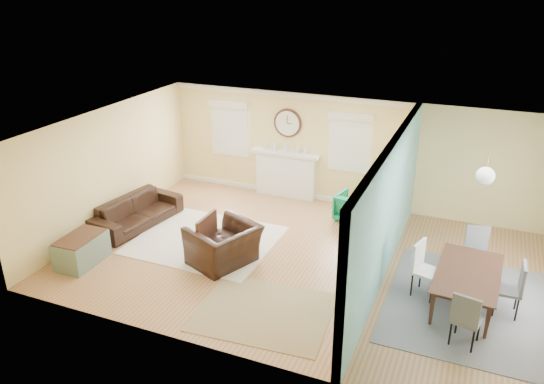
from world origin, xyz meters
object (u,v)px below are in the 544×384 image
Objects in this scene: dining_table at (468,289)px; eames_chair at (224,245)px; green_chair at (353,207)px; credenza at (382,221)px; sofa at (137,212)px.

eames_chair is at bearing 97.19° from dining_table.
eames_chair reaches higher than dining_table.
green_chair is 0.44× the size of credenza.
green_chair is 3.61m from dining_table.
credenza is 0.88× the size of dining_table.
eames_chair is (2.55, -0.77, 0.08)m from sofa.
green_chair is at bearing 49.27° from dining_table.
dining_table is at bearing -85.15° from sofa.
credenza is (5.12, 1.43, 0.09)m from sofa.
eames_chair is 0.76× the size of credenza.
green_chair reaches higher than dining_table.
dining_table is (6.95, -0.45, 0.00)m from sofa.
credenza is at bearing 153.06° from eames_chair.
dining_table is at bearing 148.36° from green_chair.
sofa is 1.35× the size of credenza.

